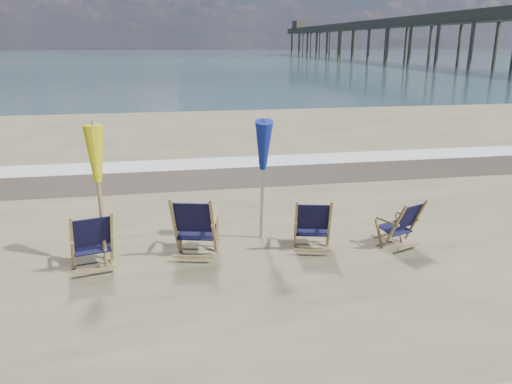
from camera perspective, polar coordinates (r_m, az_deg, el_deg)
ocean at (r=134.06m, az=-10.28°, el=15.00°), size 400.00×400.00×0.00m
surf_foam at (r=14.78m, az=-4.35°, el=3.35°), size 200.00×1.40×0.01m
wet_sand_strip at (r=13.34m, az=-3.63°, el=1.89°), size 200.00×2.60×0.00m
beach_chair_0 at (r=7.99m, az=-16.13°, el=-5.22°), size 0.80×0.86×1.02m
beach_chair_1 at (r=8.02m, az=-4.93°, el=-4.16°), size 0.89×0.95×1.12m
beach_chair_2 at (r=8.35m, az=8.39°, el=-3.88°), size 0.79×0.84×0.99m
beach_chair_3 at (r=9.01m, az=17.79°, el=-3.30°), size 0.77×0.81×0.89m
umbrella_yellow at (r=7.73m, az=-17.76°, el=3.22°), size 0.30×0.30×2.24m
umbrella_blue at (r=8.38m, az=0.74°, el=5.10°), size 0.30×0.30×2.25m
fishing_pier at (r=89.25m, az=16.44°, el=16.87°), size 4.40×140.00×9.30m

